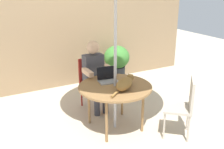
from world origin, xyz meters
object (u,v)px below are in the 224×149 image
at_px(chair_occupied, 92,79).
at_px(laptop, 107,77).
at_px(cat, 125,83).
at_px(potted_plant_near_fence, 117,62).
at_px(person_seated, 95,72).
at_px(patio_table, 115,89).
at_px(chair_empty, 184,103).

bearing_deg(chair_occupied, laptop, -90.30).
distance_m(cat, potted_plant_near_fence, 2.07).
xyz_separation_m(person_seated, cat, (0.07, -0.88, 0.09)).
xyz_separation_m(patio_table, person_seated, (0.00, 0.72, 0.05)).
xyz_separation_m(chair_empty, potted_plant_near_fence, (0.21, 2.35, -0.03)).
bearing_deg(chair_empty, cat, 143.58).
bearing_deg(person_seated, cat, -85.21).
xyz_separation_m(patio_table, chair_empty, (0.76, -0.67, -0.12)).
distance_m(laptop, cat, 0.42).
bearing_deg(laptop, chair_empty, -50.23).
xyz_separation_m(chair_empty, person_seated, (-0.76, 1.39, 0.17)).
distance_m(patio_table, chair_occupied, 0.88).
distance_m(chair_occupied, cat, 1.07).
relative_size(person_seated, potted_plant_near_fence, 1.44).
bearing_deg(patio_table, laptop, 90.75).
xyz_separation_m(chair_occupied, potted_plant_near_fence, (0.97, 0.81, -0.03)).
xyz_separation_m(patio_table, laptop, (-0.00, 0.25, 0.11)).
bearing_deg(person_seated, patio_table, -90.00).
bearing_deg(laptop, patio_table, -89.25).
relative_size(chair_occupied, chair_empty, 1.00).
relative_size(chair_empty, laptop, 2.69).
bearing_deg(chair_empty, chair_occupied, 116.26).
height_order(chair_empty, potted_plant_near_fence, chair_empty).
bearing_deg(laptop, chair_occupied, 89.70).
relative_size(chair_empty, cat, 1.58).
relative_size(chair_occupied, cat, 1.58).
bearing_deg(chair_empty, potted_plant_near_fence, 84.99).
distance_m(patio_table, chair_empty, 1.03).
xyz_separation_m(person_seated, potted_plant_near_fence, (0.97, 0.96, -0.20)).
bearing_deg(potted_plant_near_fence, chair_occupied, -140.29).
bearing_deg(chair_occupied, potted_plant_near_fence, 39.71).
bearing_deg(potted_plant_near_fence, patio_table, -120.00).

